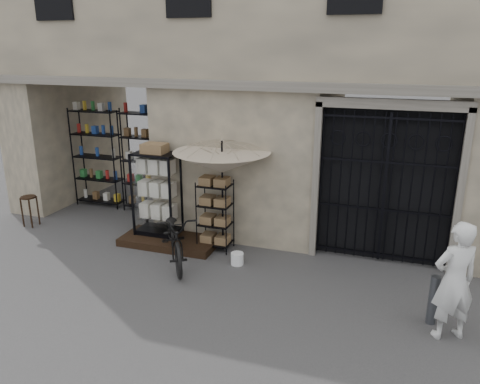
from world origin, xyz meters
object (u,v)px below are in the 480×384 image
(bicycle, at_px, (176,262))
(white_bucket, at_px, (237,259))
(display_cabinet, at_px, (157,198))
(wooden_stool, at_px, (30,210))
(wire_rack, at_px, (215,216))
(shopkeeper, at_px, (446,336))
(market_umbrella, at_px, (222,156))
(steel_bollard, at_px, (433,300))

(bicycle, bearing_deg, white_bucket, -18.71)
(display_cabinet, distance_m, wooden_stool, 3.22)
(wire_rack, distance_m, wooden_stool, 4.49)
(white_bucket, relative_size, shopkeeper, 0.14)
(market_umbrella, xyz_separation_m, steel_bollard, (3.87, -1.48, -1.55))
(white_bucket, distance_m, wooden_stool, 5.15)
(wooden_stool, bearing_deg, market_umbrella, 2.47)
(display_cabinet, height_order, market_umbrella, market_umbrella)
(bicycle, distance_m, wooden_stool, 4.05)
(market_umbrella, height_order, steel_bollard, market_umbrella)
(white_bucket, xyz_separation_m, wooden_stool, (-5.13, 0.36, 0.26))
(display_cabinet, distance_m, shopkeeper, 5.90)
(shopkeeper, bearing_deg, bicycle, -38.56)
(wire_rack, relative_size, wooden_stool, 2.03)
(market_umbrella, relative_size, white_bucket, 11.19)
(market_umbrella, bearing_deg, display_cabinet, 178.84)
(shopkeeper, bearing_deg, white_bucket, -46.10)
(bicycle, bearing_deg, steel_bollard, -40.54)
(display_cabinet, bearing_deg, wire_rack, -21.74)
(display_cabinet, height_order, bicycle, display_cabinet)
(shopkeeper, bearing_deg, wooden_stool, -37.68)
(display_cabinet, relative_size, shopkeeper, 1.08)
(wire_rack, distance_m, bicycle, 1.19)
(market_umbrella, relative_size, wooden_stool, 3.81)
(display_cabinet, relative_size, steel_bollard, 2.45)
(bicycle, bearing_deg, shopkeeper, -43.56)
(bicycle, xyz_separation_m, wooden_stool, (-3.98, 0.64, 0.37))
(bicycle, bearing_deg, wire_rack, 26.73)
(market_umbrella, height_order, wooden_stool, market_umbrella)
(wire_rack, bearing_deg, market_umbrella, -1.56)
(bicycle, relative_size, steel_bollard, 2.59)
(steel_bollard, height_order, shopkeeper, steel_bollard)
(wire_rack, bearing_deg, bicycle, -130.37)
(wire_rack, height_order, wooden_stool, wire_rack)
(wooden_stool, distance_m, steel_bollard, 8.59)
(display_cabinet, xyz_separation_m, shopkeeper, (5.54, -1.80, -0.93))
(white_bucket, bearing_deg, market_umbrella, 131.58)
(white_bucket, relative_size, steel_bollard, 0.31)
(display_cabinet, height_order, steel_bollard, display_cabinet)
(wooden_stool, bearing_deg, white_bucket, -4.06)
(wire_rack, xyz_separation_m, bicycle, (-0.49, -0.82, -0.70))
(white_bucket, bearing_deg, wire_rack, 140.27)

